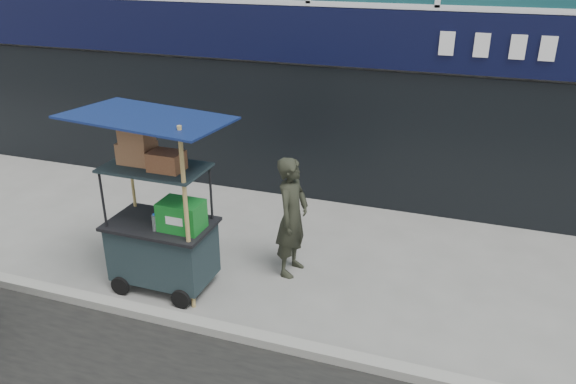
% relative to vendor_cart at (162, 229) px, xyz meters
% --- Properties ---
extents(ground, '(80.00, 80.00, 0.00)m').
position_rel_vendor_cart_xyz_m(ground, '(0.91, -0.51, -0.87)').
color(ground, slate).
rests_on(ground, ground).
extents(curb, '(80.00, 0.18, 0.12)m').
position_rel_vendor_cart_xyz_m(curb, '(0.91, -0.71, -0.81)').
color(curb, gray).
rests_on(curb, ground).
extents(vendor_cart, '(1.83, 1.30, 2.47)m').
position_rel_vendor_cart_xyz_m(vendor_cart, '(0.00, 0.00, 0.00)').
color(vendor_cart, '#19282B').
rests_on(vendor_cart, ground).
extents(vendor_man, '(0.48, 0.67, 1.71)m').
position_rel_vendor_cart_xyz_m(vendor_man, '(1.48, 0.91, -0.01)').
color(vendor_man, black).
rests_on(vendor_man, ground).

